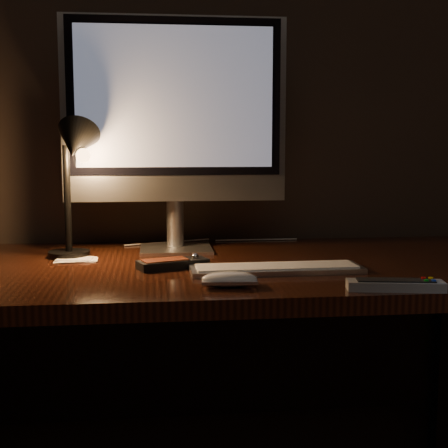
{
  "coord_description": "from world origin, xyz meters",
  "views": [
    {
      "loc": [
        -0.18,
        0.33,
        1.04
      ],
      "look_at": [
        -0.02,
        1.73,
        0.86
      ],
      "focal_mm": 50.0,
      "sensor_mm": 36.0,
      "label": 1
    }
  ],
  "objects": [
    {
      "name": "desk_lamp",
      "position": [
        -0.38,
        1.95,
        1.0
      ],
      "size": [
        0.17,
        0.19,
        0.37
      ],
      "rotation": [
        0.0,
        0.0,
        0.31
      ],
      "color": "black",
      "rests_on": "desk"
    },
    {
      "name": "cable",
      "position": [
        -0.0,
        2.19,
        0.75
      ],
      "size": [
        0.52,
        0.08,
        0.0
      ],
      "primitive_type": "cylinder",
      "rotation": [
        0.0,
        1.57,
        0.14
      ],
      "color": "white",
      "rests_on": "desk"
    },
    {
      "name": "monitor",
      "position": [
        -0.12,
        2.05,
        1.13
      ],
      "size": [
        0.6,
        0.18,
        0.64
      ],
      "rotation": [
        0.0,
        0.0,
        -0.01
      ],
      "color": "silver",
      "rests_on": "desk"
    },
    {
      "name": "papers",
      "position": [
        -0.38,
        1.93,
        0.75
      ],
      "size": [
        0.11,
        0.07,
        0.01
      ],
      "primitive_type": "cube",
      "rotation": [
        0.0,
        0.0,
        -0.01
      ],
      "color": "white",
      "rests_on": "desk"
    },
    {
      "name": "media_remote",
      "position": [
        -0.14,
        1.8,
        0.76
      ],
      "size": [
        0.18,
        0.11,
        0.03
      ],
      "rotation": [
        0.0,
        0.0,
        0.34
      ],
      "color": "black",
      "rests_on": "desk"
    },
    {
      "name": "mouse",
      "position": [
        -0.02,
        1.59,
        0.76
      ],
      "size": [
        0.12,
        0.07,
        0.02
      ],
      "primitive_type": "ellipsoid",
      "rotation": [
        0.0,
        0.0,
        -0.08
      ],
      "color": "white",
      "rests_on": "desk"
    },
    {
      "name": "keyboard",
      "position": [
        0.1,
        1.73,
        0.76
      ],
      "size": [
        0.4,
        0.12,
        0.01
      ],
      "primitive_type": "cube",
      "rotation": [
        0.0,
        0.0,
        0.02
      ],
      "color": "silver",
      "rests_on": "desk"
    },
    {
      "name": "tv_remote",
      "position": [
        0.31,
        1.52,
        0.76
      ],
      "size": [
        0.2,
        0.08,
        0.03
      ],
      "rotation": [
        0.0,
        0.0,
        -0.18
      ],
      "color": "gray",
      "rests_on": "desk"
    },
    {
      "name": "desk",
      "position": [
        0.0,
        1.93,
        0.62
      ],
      "size": [
        1.6,
        0.75,
        0.75
      ],
      "color": "black",
      "rests_on": "ground"
    }
  ]
}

